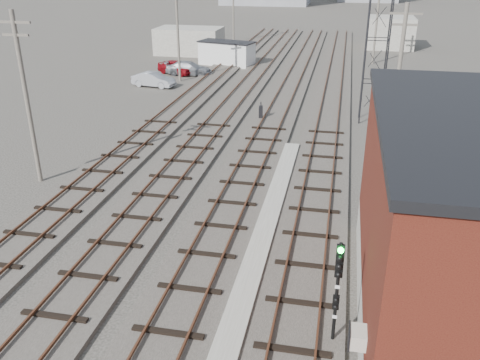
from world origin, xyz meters
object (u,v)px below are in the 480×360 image
(car_red, at_px, (176,67))
(switch_stand, at_px, (261,112))
(car_grey, at_px, (189,68))
(car_silver, at_px, (154,80))
(signal_mast, at_px, (337,289))
(site_trailer, at_px, (227,53))

(car_red, bearing_deg, switch_stand, -116.63)
(car_grey, bearing_deg, car_silver, 162.94)
(car_red, bearing_deg, signal_mast, -129.90)
(signal_mast, relative_size, site_trailer, 0.55)
(site_trailer, bearing_deg, signal_mast, -58.17)
(signal_mast, height_order, car_silver, signal_mast)
(switch_stand, relative_size, car_silver, 0.32)
(site_trailer, height_order, car_grey, site_trailer)
(car_silver, bearing_deg, switch_stand, -117.19)
(switch_stand, distance_m, site_trailer, 21.65)
(car_red, bearing_deg, site_trailer, -9.38)
(signal_mast, relative_size, car_red, 0.87)
(site_trailer, xyz_separation_m, car_silver, (-4.39, -11.77, -0.65))
(signal_mast, bearing_deg, car_red, 114.90)
(signal_mast, relative_size, car_silver, 0.90)
(car_silver, relative_size, car_grey, 0.86)
(switch_stand, xyz_separation_m, car_red, (-11.37, 14.46, 0.11))
(switch_stand, height_order, car_red, car_red)
(car_silver, bearing_deg, car_red, 6.08)
(signal_mast, xyz_separation_m, switch_stand, (-6.20, 23.38, -1.50))
(site_trailer, distance_m, car_red, 7.20)
(switch_stand, xyz_separation_m, car_silver, (-11.68, 8.60, 0.06))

